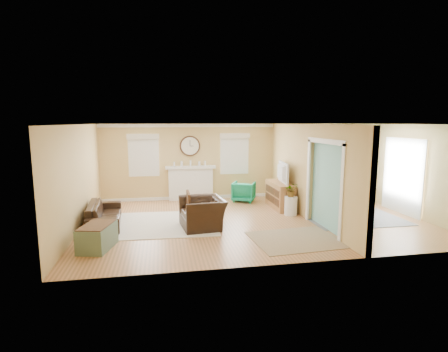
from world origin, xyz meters
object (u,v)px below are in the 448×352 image
Objects in this scene: green_chair at (244,192)px; credenza at (280,195)px; dining_table at (341,202)px; eames_chair at (202,213)px; sofa at (105,214)px.

green_chair is 1.41m from credenza.
credenza is 1.83m from dining_table.
green_chair is (1.73, 2.72, -0.05)m from eames_chair.
eames_chair is 3.09m from credenza.
sofa is at bearing -169.43° from credenza.
eames_chair is 0.64× the size of dining_table.
eames_chair reaches higher than green_chair.
dining_table is (6.71, 0.09, 0.03)m from sofa.
green_chair is 3.17m from dining_table.
dining_table is at bearing -28.30° from credenza.
sofa is 1.10× the size of dining_table.
eames_chair is at bearing -148.02° from credenza.
dining_table is (1.61, -0.87, -0.08)m from credenza.
green_chair reaches higher than dining_table.
credenza reaches higher than dining_table.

